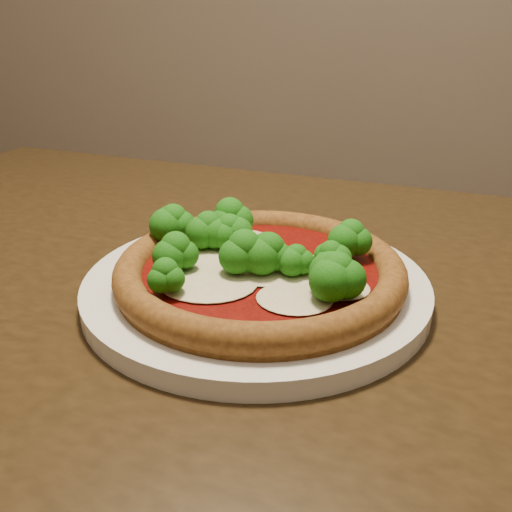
# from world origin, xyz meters

# --- Properties ---
(dining_table) EXTENTS (1.22, 0.83, 0.75)m
(dining_table) POSITION_xyz_m (-0.16, 0.08, 0.64)
(dining_table) COLOR black
(dining_table) RESTS_ON floor
(plate) EXTENTS (0.32, 0.32, 0.02)m
(plate) POSITION_xyz_m (-0.11, 0.02, 0.76)
(plate) COLOR silver
(plate) RESTS_ON dining_table
(pizza) EXTENTS (0.26, 0.26, 0.06)m
(pizza) POSITION_xyz_m (-0.11, 0.01, 0.79)
(pizza) COLOR brown
(pizza) RESTS_ON plate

